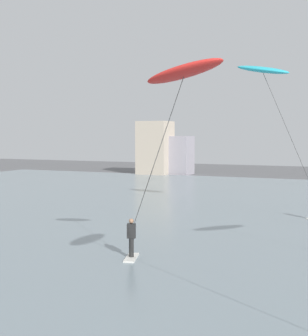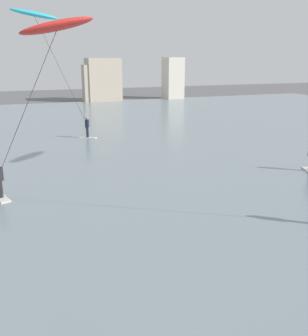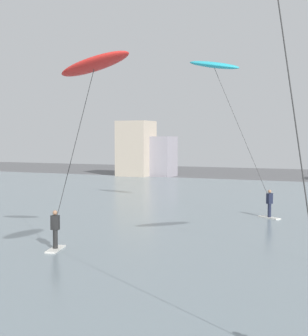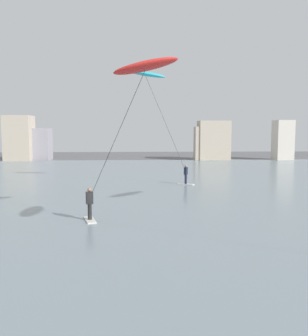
{
  "view_description": "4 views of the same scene",
  "coord_description": "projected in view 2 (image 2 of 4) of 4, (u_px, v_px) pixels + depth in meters",
  "views": [
    {
      "loc": [
        2.28,
        0.94,
        5.2
      ],
      "look_at": [
        -3.04,
        13.41,
        4.22
      ],
      "focal_mm": 50.48,
      "sensor_mm": 36.0,
      "label": 1
    },
    {
      "loc": [
        -5.59,
        0.31,
        6.22
      ],
      "look_at": [
        -0.53,
        13.42,
        2.21
      ],
      "focal_mm": 41.67,
      "sensor_mm": 36.0,
      "label": 2
    },
    {
      "loc": [
        6.17,
        0.92,
        4.73
      ],
      "look_at": [
        -0.93,
        16.69,
        3.71
      ],
      "focal_mm": 53.98,
      "sensor_mm": 36.0,
      "label": 3
    },
    {
      "loc": [
        -3.78,
        0.15,
        4.52
      ],
      "look_at": [
        -3.27,
        10.31,
        3.5
      ],
      "focal_mm": 39.24,
      "sensor_mm": 36.0,
      "label": 4
    }
  ],
  "objects": [
    {
      "name": "water_bay",
      "position": [
        83.0,
        139.0,
        30.39
      ],
      "size": [
        84.0,
        52.0,
        0.1
      ],
      "primitive_type": "cube",
      "color": "gray",
      "rests_on": "ground"
    },
    {
      "name": "far_shore_buildings",
      "position": [
        17.0,
        82.0,
        52.21
      ],
      "size": [
        43.63,
        5.27,
        6.84
      ],
      "color": "#B7A893",
      "rests_on": "ground"
    },
    {
      "name": "kitesurfer_red",
      "position": [
        50.0,
        45.0,
        15.45
      ],
      "size": [
        4.67,
        2.7,
        7.85
      ],
      "color": "silver",
      "rests_on": "water_bay"
    },
    {
      "name": "kitesurfer_cyan",
      "position": [
        40.0,
        26.0,
        27.03
      ],
      "size": [
        5.73,
        1.51,
        9.47
      ],
      "color": "silver",
      "rests_on": "water_bay"
    }
  ]
}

